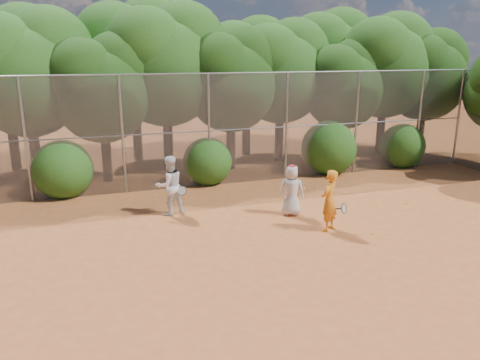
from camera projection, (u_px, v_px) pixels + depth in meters
name	position (u px, v px, depth m)	size (l,w,h in m)	color
ground	(308.00, 243.00, 11.96)	(80.00, 80.00, 0.00)	#A65325
fence_back	(233.00, 128.00, 16.87)	(20.05, 0.09, 4.03)	gray
tree_1	(27.00, 68.00, 16.55)	(4.64, 4.03, 6.35)	black
tree_2	(102.00, 84.00, 16.82)	(3.99, 3.47, 5.47)	black
tree_3	(166.00, 60.00, 18.29)	(4.89, 4.26, 6.70)	black
tree_4	(232.00, 77.00, 18.66)	(4.19, 3.64, 5.73)	black
tree_5	(281.00, 68.00, 20.09)	(4.51, 3.92, 6.17)	black
tree_6	(344.00, 82.00, 20.08)	(3.86, 3.36, 5.29)	black
tree_7	(387.00, 62.00, 21.18)	(4.77, 4.14, 6.53)	black
tree_8	(427.00, 72.00, 21.63)	(4.25, 3.70, 5.82)	black
tree_9	(5.00, 62.00, 18.31)	(4.83, 4.20, 6.62)	black
tree_10	(134.00, 54.00, 19.94)	(5.15, 4.48, 7.06)	black
tree_11	(247.00, 64.00, 21.22)	(4.64, 4.03, 6.35)	black
tree_12	(329.00, 56.00, 23.05)	(5.02, 4.37, 6.88)	black
bush_0	(63.00, 167.00, 15.63)	(2.00, 2.00, 2.00)	#1F4C13
bush_1	(207.00, 159.00, 17.18)	(1.80, 1.80, 1.80)	#1F4C13
bush_2	(329.00, 146.00, 18.65)	(2.20, 2.20, 2.20)	#1F4C13
bush_3	(402.00, 144.00, 19.75)	(1.90, 1.90, 1.90)	#1F4C13
player_yellow	(329.00, 201.00, 12.58)	(0.87, 0.70, 1.69)	orange
player_teen	(292.00, 190.00, 13.82)	(0.88, 0.75, 1.54)	silver
player_white	(170.00, 186.00, 13.82)	(1.01, 0.87, 1.79)	white
ball_0	(377.00, 206.00, 14.73)	(0.07, 0.07, 0.07)	#CEE92A
ball_1	(373.00, 233.00, 12.49)	(0.07, 0.07, 0.07)	#CEE92A
ball_2	(405.00, 203.00, 15.01)	(0.07, 0.07, 0.07)	#CEE92A
ball_3	(334.00, 228.00, 12.86)	(0.07, 0.07, 0.07)	#CEE92A
ball_4	(315.00, 188.00, 16.61)	(0.07, 0.07, 0.07)	#CEE92A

